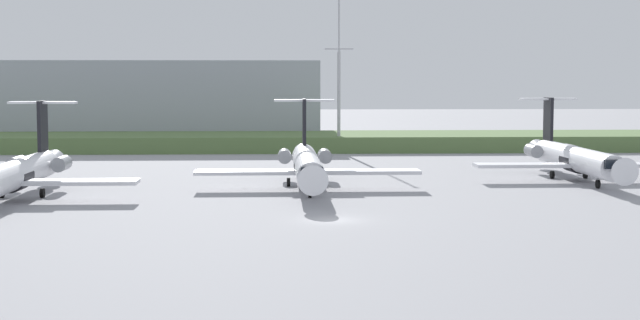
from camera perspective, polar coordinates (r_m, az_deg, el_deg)
ground_plane at (r=106.29m, az=-0.21°, el=-1.23°), size 500.00×500.00×0.00m
grass_berm at (r=153.87m, az=-0.96°, el=1.11°), size 320.00×20.00×2.47m
regional_jet_second at (r=93.09m, az=-17.60°, el=-0.75°), size 22.81×31.00×9.00m
regional_jet_third at (r=98.54m, az=-0.77°, el=-0.22°), size 22.81×31.00×9.00m
regional_jet_fourth at (r=110.04m, az=14.86°, el=0.14°), size 22.81×31.00×9.00m
antenna_mast at (r=147.64m, az=1.13°, el=4.37°), size 4.40×0.50×24.21m
distant_hangar at (r=175.78m, az=-11.11°, el=3.42°), size 66.73×23.71×14.36m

